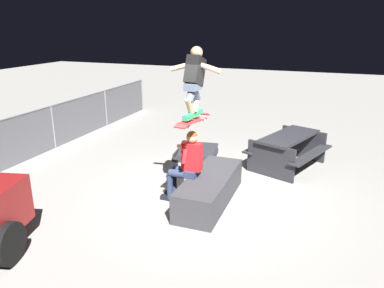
# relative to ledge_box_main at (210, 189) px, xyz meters

# --- Properties ---
(ground_plane) EXTENTS (40.00, 40.00, 0.00)m
(ground_plane) POSITION_rel_ledge_box_main_xyz_m (0.27, 0.13, -0.26)
(ground_plane) COLOR gray
(ledge_box_main) EXTENTS (2.03, 0.72, 0.51)m
(ledge_box_main) POSITION_rel_ledge_box_main_xyz_m (0.00, 0.00, 0.00)
(ledge_box_main) COLOR #38383D
(ledge_box_main) RESTS_ON ground
(person_sitting_on_ledge) EXTENTS (0.59, 0.75, 1.35)m
(person_sitting_on_ledge) POSITION_rel_ledge_box_main_xyz_m (-0.12, 0.41, 0.50)
(person_sitting_on_ledge) COLOR #2D3856
(person_sitting_on_ledge) RESTS_ON ground
(skateboard) EXTENTS (1.03, 0.26, 0.13)m
(skateboard) POSITION_rel_ledge_box_main_xyz_m (-0.29, 0.22, 1.32)
(skateboard) COLOR #B72D2D
(skater_airborne) EXTENTS (0.62, 0.89, 1.12)m
(skater_airborne) POSITION_rel_ledge_box_main_xyz_m (-0.23, 0.22, 2.01)
(skater_airborne) COLOR #2D9E66
(kicker_ramp) EXTENTS (1.10, 1.09, 0.31)m
(kicker_ramp) POSITION_rel_ledge_box_main_xyz_m (2.15, 1.07, -0.20)
(kicker_ramp) COLOR #28282D
(kicker_ramp) RESTS_ON ground
(picnic_table_back) EXTENTS (2.06, 1.85, 0.75)m
(picnic_table_back) POSITION_rel_ledge_box_main_xyz_m (2.27, -1.10, 0.24)
(picnic_table_back) COLOR #28282D
(picnic_table_back) RESTS_ON ground
(fence_back) EXTENTS (12.05, 0.05, 1.14)m
(fence_back) POSITION_rel_ledge_box_main_xyz_m (0.27, 4.74, 0.36)
(fence_back) COLOR slate
(fence_back) RESTS_ON ground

